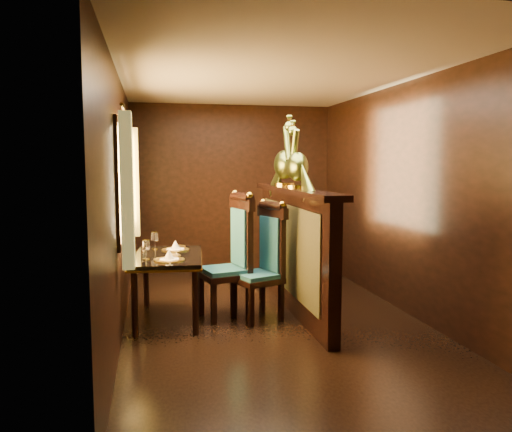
# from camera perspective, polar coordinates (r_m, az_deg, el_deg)

# --- Properties ---
(ground) EXTENTS (5.00, 5.00, 0.00)m
(ground) POSITION_cam_1_polar(r_m,az_deg,el_deg) (5.35, 1.72, -11.68)
(ground) COLOR black
(ground) RESTS_ON ground
(room_shell) EXTENTS (3.04, 5.04, 2.52)m
(room_shell) POSITION_cam_1_polar(r_m,az_deg,el_deg) (5.10, 0.80, 5.52)
(room_shell) COLOR black
(room_shell) RESTS_ON ground
(partition) EXTENTS (0.26, 2.70, 1.36)m
(partition) POSITION_cam_1_polar(r_m,az_deg,el_deg) (5.55, 4.25, -3.48)
(partition) COLOR black
(partition) RESTS_ON ground
(dining_table) EXTENTS (0.81, 1.22, 0.88)m
(dining_table) POSITION_cam_1_polar(r_m,az_deg,el_deg) (5.27, -10.07, -5.11)
(dining_table) COLOR black
(dining_table) RESTS_ON ground
(chair_left) EXTENTS (0.58, 0.59, 1.25)m
(chair_left) POSITION_cam_1_polar(r_m,az_deg,el_deg) (5.26, 1.18, -4.70)
(chair_left) COLOR black
(chair_left) RESTS_ON ground
(chair_right) EXTENTS (0.58, 0.60, 1.34)m
(chair_right) POSITION_cam_1_polar(r_m,az_deg,el_deg) (5.32, -2.41, -4.05)
(chair_right) COLOR black
(chair_right) RESTS_ON ground
(peacock_left) EXTENTS (0.23, 0.62, 0.74)m
(peacock_left) POSITION_cam_1_polar(r_m,az_deg,el_deg) (5.35, 4.76, 7.10)
(peacock_left) COLOR #1A4E2D
(peacock_left) RESTS_ON partition
(peacock_right) EXTENTS (0.25, 0.68, 0.81)m
(peacock_right) POSITION_cam_1_polar(r_m,az_deg,el_deg) (5.85, 3.30, 7.35)
(peacock_right) COLOR #1A4E2D
(peacock_right) RESTS_ON partition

